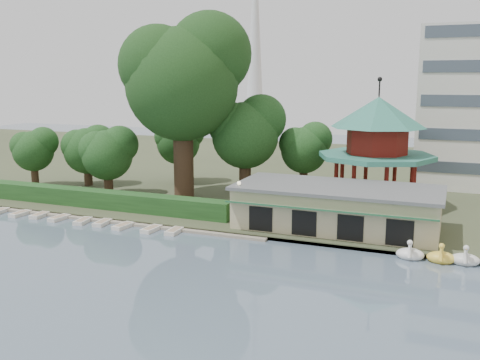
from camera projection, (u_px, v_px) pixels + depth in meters
The scene contains 12 objects.
ground_plane at pixel (102, 307), 33.15m from camera, with size 220.00×220.00×0.00m, color slate.
shore at pixel (312, 172), 80.50m from camera, with size 220.00×70.00×0.40m, color #424930.
embankment at pixel (217, 232), 48.89m from camera, with size 220.00×0.60×0.30m, color gray.
dock at pixel (107, 220), 53.21m from camera, with size 34.00×1.60×0.24m, color gray.
boathouse at pixel (337, 207), 49.06m from camera, with size 18.60×9.39×3.90m.
pavilion at pixel (377, 141), 56.52m from camera, with size 12.40×12.40×13.50m.
broadcast_tower at pixel (255, 15), 169.89m from camera, with size 8.00×8.00×96.00m.
hedge at pixel (101, 199), 57.10m from camera, with size 30.00×2.00×1.80m, color #204A1E.
lamp_post at pixel (239, 195), 49.29m from camera, with size 0.36×0.36×4.28m.
big_tree at pixel (184, 75), 59.43m from camera, with size 13.91×12.96×21.02m.
small_trees at pixel (177, 141), 64.89m from camera, with size 38.86×15.91×11.83m.
moored_rowboats at pixel (71, 219), 53.15m from camera, with size 24.27×2.72×0.36m.
Camera 1 is at (19.60, -25.65, 13.86)m, focal length 40.00 mm.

